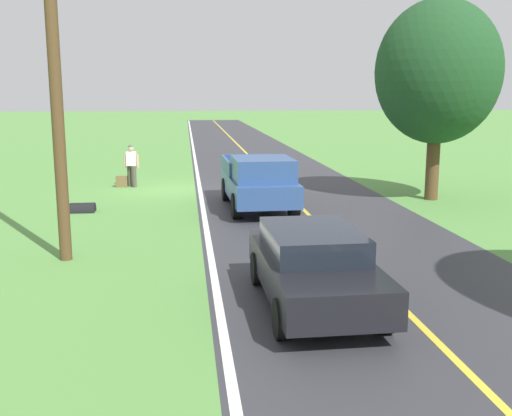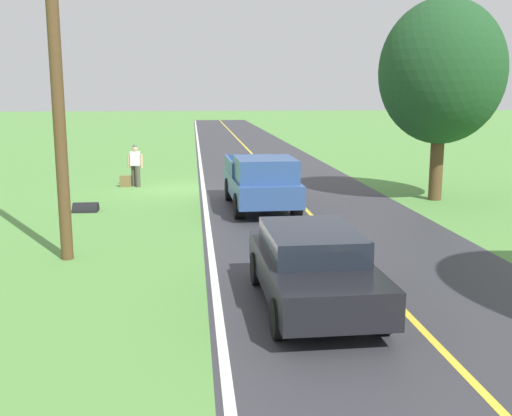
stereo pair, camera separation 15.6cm
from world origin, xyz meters
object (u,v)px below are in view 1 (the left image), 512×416
hitchhiker_walking (131,163)px  suitcase_carried (122,181)px  pickup_truck_passing (259,181)px  sedan_ahead_same_lane (314,265)px  tree_far_side_near (438,72)px  utility_pole_roadside (55,80)px

hitchhiker_walking → suitcase_carried: size_ratio=3.77×
pickup_truck_passing → sedan_ahead_same_lane: pickup_truck_passing is taller
hitchhiker_walking → suitcase_carried: bearing=8.2°
hitchhiker_walking → pickup_truck_passing: pickup_truck_passing is taller
hitchhiker_walking → tree_far_side_near: size_ratio=0.25×
hitchhiker_walking → pickup_truck_passing: size_ratio=0.32×
suitcase_carried → pickup_truck_passing: bearing=45.7°
sedan_ahead_same_lane → utility_pole_roadside: (5.13, -3.68, 3.38)m
suitcase_carried → sedan_ahead_same_lane: 15.50m
suitcase_carried → utility_pole_roadside: utility_pole_roadside is taller
suitcase_carried → utility_pole_roadside: size_ratio=0.06×
pickup_truck_passing → tree_far_side_near: tree_far_side_near is taller
hitchhiker_walking → tree_far_side_near: tree_far_side_near is taller
tree_far_side_near → utility_pole_roadside: 13.54m
suitcase_carried → utility_pole_roadside: (0.20, 11.01, 3.90)m
pickup_truck_passing → tree_far_side_near: (-6.49, -1.12, 3.58)m
sedan_ahead_same_lane → suitcase_carried: bearing=-71.4°
tree_far_side_near → pickup_truck_passing: bearing=9.8°
hitchhiker_walking → utility_pole_roadside: utility_pole_roadside is taller
tree_far_side_near → sedan_ahead_same_lane: tree_far_side_near is taller
suitcase_carried → hitchhiker_walking: bearing=100.9°
hitchhiker_walking → utility_pole_roadside: bearing=86.8°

